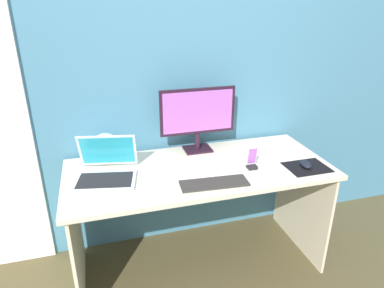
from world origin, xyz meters
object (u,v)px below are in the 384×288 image
Objects in this scene: laptop at (106,170)px; phone_in_dock at (252,161)px; monitor at (198,116)px; fishbowl at (106,148)px; mouse at (306,164)px; keyboard_external at (214,183)px.

laptop is 2.78× the size of phone_in_dock.
monitor is 2.70× the size of fishbowl.
mouse is (1.16, -0.20, -0.03)m from laptop.
mouse is at bearing 7.71° from keyboard_external.
phone_in_dock is (0.83, -0.35, -0.04)m from fishbowl.
keyboard_external is at bearing -156.45° from phone_in_dock.
laptop is 0.23m from fishbowl.
mouse is (0.55, -0.43, -0.22)m from monitor.
fishbowl is at bearing 86.68° from laptop.
fishbowl is 1.23m from mouse.
laptop reaches higher than keyboard_external.
mouse is (0.60, 0.04, 0.02)m from keyboard_external.
laptop reaches higher than fishbowl.
keyboard_external is at bearing -95.64° from monitor.
laptop is (-0.61, -0.22, -0.20)m from monitor.
monitor reaches higher than keyboard_external.
phone_in_dock is at bearing -22.73° from fishbowl.
fishbowl reaches higher than phone_in_dock.
monitor is at bearing 124.22° from phone_in_dock.
phone_in_dock is at bearing -8.09° from laptop.
monitor is at bearing 88.34° from keyboard_external.
mouse is at bearing -20.58° from fishbowl.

